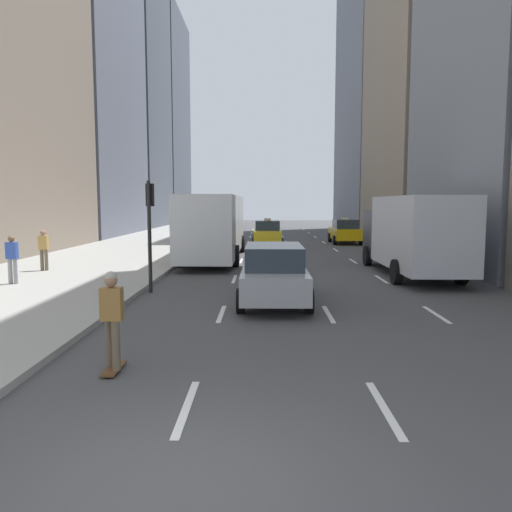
{
  "coord_description": "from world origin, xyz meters",
  "views": [
    {
      "loc": [
        0.88,
        -4.79,
        2.89
      ],
      "look_at": [
        0.67,
        10.8,
        1.23
      ],
      "focal_mm": 35.0,
      "sensor_mm": 36.0,
      "label": 1
    }
  ],
  "objects_px": {
    "pedestrian_far_walking": "(44,248)",
    "box_truck": "(412,233)",
    "taxi_lead": "(267,233)",
    "taxi_second": "(345,231)",
    "sedan_black_near": "(274,273)",
    "traffic_light_pole": "(150,218)",
    "city_bus": "(214,225)",
    "pedestrian_mid_block": "(12,257)",
    "skateboarder": "(112,317)"
  },
  "relations": [
    {
      "from": "traffic_light_pole",
      "to": "taxi_lead",
      "type": "bearing_deg",
      "value": 77.46
    },
    {
      "from": "traffic_light_pole",
      "to": "taxi_second",
      "type": "bearing_deg",
      "value": 64.37
    },
    {
      "from": "sedan_black_near",
      "to": "pedestrian_far_walking",
      "type": "height_order",
      "value": "pedestrian_far_walking"
    },
    {
      "from": "skateboarder",
      "to": "traffic_light_pole",
      "type": "relative_size",
      "value": 0.48
    },
    {
      "from": "sedan_black_near",
      "to": "city_bus",
      "type": "relative_size",
      "value": 0.43
    },
    {
      "from": "taxi_second",
      "to": "pedestrian_far_walking",
      "type": "relative_size",
      "value": 2.67
    },
    {
      "from": "skateboarder",
      "to": "pedestrian_far_walking",
      "type": "xyz_separation_m",
      "value": [
        -6.35,
        11.78,
        0.1
      ]
    },
    {
      "from": "taxi_lead",
      "to": "traffic_light_pole",
      "type": "height_order",
      "value": "traffic_light_pole"
    },
    {
      "from": "taxi_second",
      "to": "city_bus",
      "type": "xyz_separation_m",
      "value": [
        -8.41,
        -10.2,
        0.91
      ]
    },
    {
      "from": "city_bus",
      "to": "traffic_light_pole",
      "type": "height_order",
      "value": "traffic_light_pole"
    },
    {
      "from": "pedestrian_mid_block",
      "to": "pedestrian_far_walking",
      "type": "distance_m",
      "value": 3.4
    },
    {
      "from": "taxi_lead",
      "to": "city_bus",
      "type": "relative_size",
      "value": 0.38
    },
    {
      "from": "sedan_black_near",
      "to": "pedestrian_mid_block",
      "type": "xyz_separation_m",
      "value": [
        -8.83,
        2.34,
        0.2
      ]
    },
    {
      "from": "box_truck",
      "to": "taxi_second",
      "type": "bearing_deg",
      "value": 90.0
    },
    {
      "from": "taxi_second",
      "to": "traffic_light_pole",
      "type": "xyz_separation_m",
      "value": [
        -9.55,
        -19.91,
        1.53
      ]
    },
    {
      "from": "city_bus",
      "to": "box_truck",
      "type": "xyz_separation_m",
      "value": [
        8.41,
        -5.87,
        -0.08
      ]
    },
    {
      "from": "taxi_lead",
      "to": "taxi_second",
      "type": "height_order",
      "value": "same"
    },
    {
      "from": "pedestrian_far_walking",
      "to": "traffic_light_pole",
      "type": "height_order",
      "value": "traffic_light_pole"
    },
    {
      "from": "taxi_lead",
      "to": "sedan_black_near",
      "type": "height_order",
      "value": "taxi_lead"
    },
    {
      "from": "box_truck",
      "to": "pedestrian_mid_block",
      "type": "relative_size",
      "value": 5.09
    },
    {
      "from": "sedan_black_near",
      "to": "skateboarder",
      "type": "bearing_deg",
      "value": -115.48
    },
    {
      "from": "taxi_lead",
      "to": "traffic_light_pole",
      "type": "distance_m",
      "value": 18.26
    },
    {
      "from": "box_truck",
      "to": "traffic_light_pole",
      "type": "height_order",
      "value": "traffic_light_pole"
    },
    {
      "from": "taxi_second",
      "to": "sedan_black_near",
      "type": "relative_size",
      "value": 0.88
    },
    {
      "from": "taxi_second",
      "to": "taxi_lead",
      "type": "bearing_deg",
      "value": -159.02
    },
    {
      "from": "city_bus",
      "to": "skateboarder",
      "type": "xyz_separation_m",
      "value": [
        -0.08,
        -17.4,
        -0.82
      ]
    },
    {
      "from": "box_truck",
      "to": "traffic_light_pole",
      "type": "xyz_separation_m",
      "value": [
        -9.55,
        -3.84,
        0.7
      ]
    },
    {
      "from": "taxi_second",
      "to": "city_bus",
      "type": "distance_m",
      "value": 13.25
    },
    {
      "from": "pedestrian_far_walking",
      "to": "box_truck",
      "type": "bearing_deg",
      "value": -0.99
    },
    {
      "from": "sedan_black_near",
      "to": "pedestrian_far_walking",
      "type": "relative_size",
      "value": 3.02
    },
    {
      "from": "taxi_lead",
      "to": "skateboarder",
      "type": "height_order",
      "value": "taxi_lead"
    },
    {
      "from": "taxi_second",
      "to": "box_truck",
      "type": "distance_m",
      "value": 16.09
    },
    {
      "from": "city_bus",
      "to": "box_truck",
      "type": "distance_m",
      "value": 10.26
    },
    {
      "from": "sedan_black_near",
      "to": "skateboarder",
      "type": "height_order",
      "value": "skateboarder"
    },
    {
      "from": "taxi_lead",
      "to": "city_bus",
      "type": "bearing_deg",
      "value": -109.26
    },
    {
      "from": "taxi_second",
      "to": "city_bus",
      "type": "height_order",
      "value": "city_bus"
    },
    {
      "from": "skateboarder",
      "to": "pedestrian_far_walking",
      "type": "bearing_deg",
      "value": 118.34
    },
    {
      "from": "taxi_second",
      "to": "skateboarder",
      "type": "bearing_deg",
      "value": -107.1
    },
    {
      "from": "traffic_light_pole",
      "to": "city_bus",
      "type": "bearing_deg",
      "value": 83.32
    },
    {
      "from": "traffic_light_pole",
      "to": "skateboarder",
      "type": "bearing_deg",
      "value": -82.15
    },
    {
      "from": "city_bus",
      "to": "taxi_lead",
      "type": "bearing_deg",
      "value": 70.74
    },
    {
      "from": "taxi_lead",
      "to": "city_bus",
      "type": "xyz_separation_m",
      "value": [
        -2.81,
        -8.05,
        0.91
      ]
    },
    {
      "from": "pedestrian_far_walking",
      "to": "traffic_light_pole",
      "type": "xyz_separation_m",
      "value": [
        5.29,
        -4.09,
        1.34
      ]
    },
    {
      "from": "taxi_lead",
      "to": "skateboarder",
      "type": "distance_m",
      "value": 25.61
    },
    {
      "from": "box_truck",
      "to": "skateboarder",
      "type": "height_order",
      "value": "box_truck"
    },
    {
      "from": "skateboarder",
      "to": "pedestrian_mid_block",
      "type": "bearing_deg",
      "value": 125.27
    },
    {
      "from": "taxi_second",
      "to": "sedan_black_near",
      "type": "xyz_separation_m",
      "value": [
        -5.6,
        -21.53,
        -0.01
      ]
    },
    {
      "from": "sedan_black_near",
      "to": "traffic_light_pole",
      "type": "relative_size",
      "value": 1.39
    },
    {
      "from": "box_truck",
      "to": "pedestrian_far_walking",
      "type": "relative_size",
      "value": 5.09
    },
    {
      "from": "city_bus",
      "to": "box_truck",
      "type": "bearing_deg",
      "value": -34.92
    }
  ]
}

